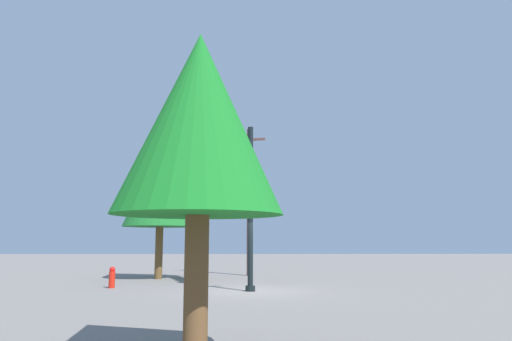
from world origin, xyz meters
TOP-DOWN VIEW (x-y plane):
  - ground_plane at (0.00, 0.00)m, footprint 120.00×120.00m
  - signal_pole_assembly at (2.56, 0.80)m, footprint 6.01×2.46m
  - utility_pole at (8.49, 0.04)m, footprint 0.59×1.77m
  - fire_hydrant at (1.34, 5.46)m, footprint 0.33×0.24m
  - tree_near at (-10.60, 0.84)m, footprint 2.67×2.67m
  - tree_mid at (6.13, 4.53)m, footprint 3.70×3.70m

SIDE VIEW (x-z plane):
  - ground_plane at x=0.00m, z-range 0.00..0.00m
  - fire_hydrant at x=1.34m, z-range 0.00..0.83m
  - tree_near at x=-10.60m, z-range 1.06..6.21m
  - utility_pole at x=8.49m, z-range 0.13..8.27m
  - signal_pole_assembly at x=2.56m, z-range 1.36..7.54m
  - tree_mid at x=6.13m, z-range 1.26..7.94m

